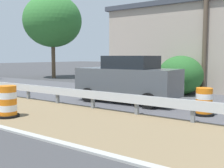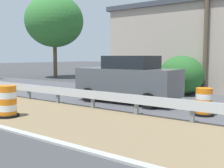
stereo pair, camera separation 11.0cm
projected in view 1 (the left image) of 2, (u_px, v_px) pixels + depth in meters
traffic_barrel_nearest at (204, 103)px, 9.40m from camera, size 0.70×0.70×0.96m
traffic_barrel_close at (8, 103)px, 9.11m from camera, size 0.74×0.74×1.07m
car_lead_far_lane at (128, 79)px, 12.05m from camera, size 2.23×4.60×2.07m
roadside_shop_near at (215, 47)px, 18.55m from camera, size 8.88×12.25×5.36m
utility_pole_near at (206, 14)px, 14.45m from camera, size 0.24×1.80×8.32m
bush_roadside at (180, 75)px, 14.49m from camera, size 2.39×2.39×2.09m
tree_roadside at (53, 21)px, 25.50m from camera, size 5.48×5.48×7.85m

